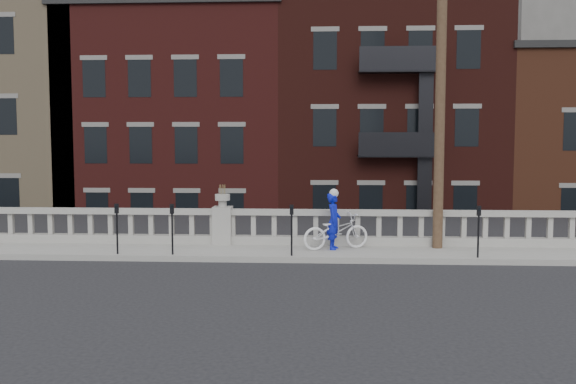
# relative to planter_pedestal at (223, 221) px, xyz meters

# --- Properties ---
(ground) EXTENTS (120.00, 120.00, 0.00)m
(ground) POSITION_rel_planter_pedestal_xyz_m (0.00, -3.95, -0.83)
(ground) COLOR black
(ground) RESTS_ON ground
(sidewalk) EXTENTS (32.00, 2.20, 0.15)m
(sidewalk) POSITION_rel_planter_pedestal_xyz_m (0.00, -0.95, -0.76)
(sidewalk) COLOR gray
(sidewalk) RESTS_ON ground
(balustrade) EXTENTS (28.00, 0.34, 1.03)m
(balustrade) POSITION_rel_planter_pedestal_xyz_m (0.00, 0.00, -0.19)
(balustrade) COLOR gray
(balustrade) RESTS_ON sidewalk
(planter_pedestal) EXTENTS (0.55, 0.55, 1.76)m
(planter_pedestal) POSITION_rel_planter_pedestal_xyz_m (0.00, 0.00, 0.00)
(planter_pedestal) COLOR gray
(planter_pedestal) RESTS_ON sidewalk
(lower_level) EXTENTS (80.00, 44.00, 20.80)m
(lower_level) POSITION_rel_planter_pedestal_xyz_m (0.56, 19.09, 1.80)
(lower_level) COLOR #605E59
(lower_level) RESTS_ON ground
(utility_pole) EXTENTS (1.60, 0.28, 10.00)m
(utility_pole) POSITION_rel_planter_pedestal_xyz_m (6.20, -0.35, 4.41)
(utility_pole) COLOR #422D1E
(utility_pole) RESTS_ON sidewalk
(parking_meter_b) EXTENTS (0.10, 0.09, 1.36)m
(parking_meter_b) POSITION_rel_planter_pedestal_xyz_m (-2.57, -1.80, 0.17)
(parking_meter_b) COLOR black
(parking_meter_b) RESTS_ON sidewalk
(parking_meter_c) EXTENTS (0.10, 0.09, 1.36)m
(parking_meter_c) POSITION_rel_planter_pedestal_xyz_m (-1.07, -1.80, 0.17)
(parking_meter_c) COLOR black
(parking_meter_c) RESTS_ON sidewalk
(parking_meter_d) EXTENTS (0.10, 0.09, 1.36)m
(parking_meter_d) POSITION_rel_planter_pedestal_xyz_m (2.12, -1.80, 0.17)
(parking_meter_d) COLOR black
(parking_meter_d) RESTS_ON sidewalk
(parking_meter_e) EXTENTS (0.10, 0.09, 1.36)m
(parking_meter_e) POSITION_rel_planter_pedestal_xyz_m (6.99, -1.80, 0.17)
(parking_meter_e) COLOR black
(parking_meter_e) RESTS_ON sidewalk
(bicycle) EXTENTS (2.04, 1.34, 1.01)m
(bicycle) POSITION_rel_planter_pedestal_xyz_m (3.31, -0.73, -0.17)
(bicycle) COLOR white
(bicycle) RESTS_ON sidewalk
(cyclist) EXTENTS (0.47, 0.63, 1.59)m
(cyclist) POSITION_rel_planter_pedestal_xyz_m (3.25, -0.73, 0.12)
(cyclist) COLOR #0C16B5
(cyclist) RESTS_ON sidewalk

